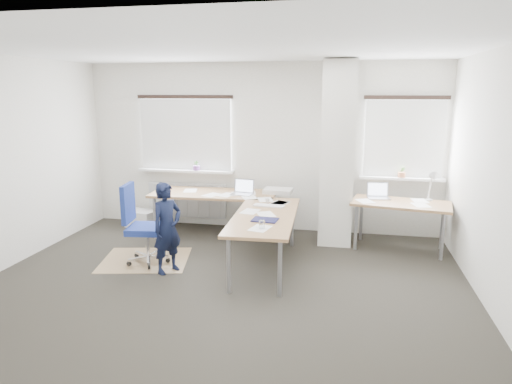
% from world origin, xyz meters
% --- Properties ---
extents(ground, '(6.00, 6.00, 0.00)m').
position_xyz_m(ground, '(0.00, 0.00, 0.00)').
color(ground, black).
rests_on(ground, ground).
extents(room_shell, '(6.04, 5.04, 2.82)m').
position_xyz_m(room_shell, '(0.18, 0.45, 1.75)').
color(room_shell, beige).
rests_on(room_shell, ground).
extents(floor_mat, '(1.37, 1.23, 0.01)m').
position_xyz_m(floor_mat, '(-1.30, 0.63, 0.00)').
color(floor_mat, '#9B7C54').
rests_on(floor_mat, ground).
extents(white_crate, '(0.54, 0.42, 0.29)m').
position_xyz_m(white_crate, '(-2.06, 2.14, 0.14)').
color(white_crate, white).
rests_on(white_crate, ground).
extents(desk_main, '(2.51, 2.61, 0.96)m').
position_xyz_m(desk_main, '(-0.07, 1.33, 0.69)').
color(desk_main, brown).
rests_on(desk_main, ground).
extents(desk_side, '(1.50, 0.93, 1.22)m').
position_xyz_m(desk_side, '(2.26, 1.81, 0.69)').
color(desk_side, brown).
rests_on(desk_side, ground).
extents(task_chair, '(0.61, 0.60, 1.11)m').
position_xyz_m(task_chair, '(-1.26, 0.55, 0.31)').
color(task_chair, navy).
rests_on(task_chair, ground).
extents(person, '(0.47, 0.52, 1.20)m').
position_xyz_m(person, '(-0.81, 0.30, 0.60)').
color(person, black).
rests_on(person, ground).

